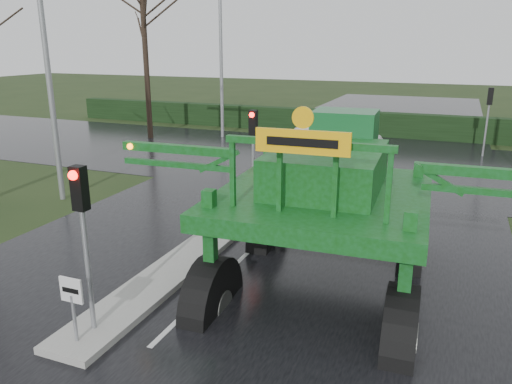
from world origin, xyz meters
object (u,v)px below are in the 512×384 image
at_px(traffic_signal_mid, 253,138).
at_px(crop_sprayer, 214,188).
at_px(street_light_left_near, 51,33).
at_px(traffic_signal_near, 82,214).
at_px(street_light_left_far, 225,37).
at_px(keep_left_sign, 72,299).
at_px(white_sedan, 336,153).
at_px(traffic_signal_far, 489,106).

relative_size(traffic_signal_mid, crop_sprayer, 0.35).
height_order(traffic_signal_mid, street_light_left_near, street_light_left_near).
xyz_separation_m(traffic_signal_mid, crop_sprayer, (1.67, -6.29, 0.11)).
xyz_separation_m(traffic_signal_near, traffic_signal_mid, (0.00, 8.50, 0.00)).
bearing_deg(street_light_left_far, traffic_signal_near, -71.83).
xyz_separation_m(keep_left_sign, street_light_left_near, (-6.89, 7.50, 4.93)).
bearing_deg(street_light_left_far, white_sedan, -15.89).
bearing_deg(traffic_signal_near, keep_left_sign, -90.00).
relative_size(traffic_signal_mid, street_light_left_near, 0.35).
relative_size(traffic_signal_far, street_light_left_near, 0.35).
distance_m(traffic_signal_mid, street_light_left_far, 14.68).
distance_m(keep_left_sign, traffic_signal_far, 22.93).
xyz_separation_m(traffic_signal_far, street_light_left_far, (-14.69, -0.01, 3.40)).
relative_size(traffic_signal_near, street_light_left_near, 0.35).
bearing_deg(traffic_signal_near, crop_sprayer, 53.01).
height_order(street_light_left_near, white_sedan, street_light_left_near).
distance_m(traffic_signal_mid, crop_sprayer, 6.51).
bearing_deg(white_sedan, traffic_signal_far, -80.76).
xyz_separation_m(keep_left_sign, traffic_signal_far, (7.80, 21.51, 1.53)).
bearing_deg(traffic_signal_mid, white_sedan, 87.04).
relative_size(traffic_signal_near, crop_sprayer, 0.35).
relative_size(traffic_signal_mid, street_light_left_far, 0.35).
relative_size(street_light_left_far, white_sedan, 2.05).
bearing_deg(crop_sprayer, traffic_signal_far, 69.40).
distance_m(traffic_signal_near, crop_sprayer, 2.77).
relative_size(traffic_signal_far, street_light_left_far, 0.35).
bearing_deg(street_light_left_near, white_sedan, 57.98).
distance_m(street_light_left_near, white_sedan, 15.24).
bearing_deg(crop_sprayer, white_sedan, 91.33).
distance_m(traffic_signal_far, crop_sprayer, 19.78).
xyz_separation_m(traffic_signal_mid, street_light_left_near, (-6.89, -1.49, 3.40)).
distance_m(traffic_signal_near, white_sedan, 19.08).
distance_m(keep_left_sign, white_sedan, 19.42).
height_order(traffic_signal_far, white_sedan, traffic_signal_far).
distance_m(street_light_left_near, street_light_left_far, 14.00).
height_order(street_light_left_near, street_light_left_far, same).
height_order(street_light_left_far, white_sedan, street_light_left_far).
bearing_deg(crop_sprayer, street_light_left_near, 148.20).
bearing_deg(street_light_left_near, street_light_left_far, 90.00).
distance_m(street_light_left_far, white_sedan, 9.78).
xyz_separation_m(traffic_signal_near, white_sedan, (0.54, 18.89, -2.59)).
xyz_separation_m(crop_sprayer, white_sedan, (-1.13, 16.68, -2.70)).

